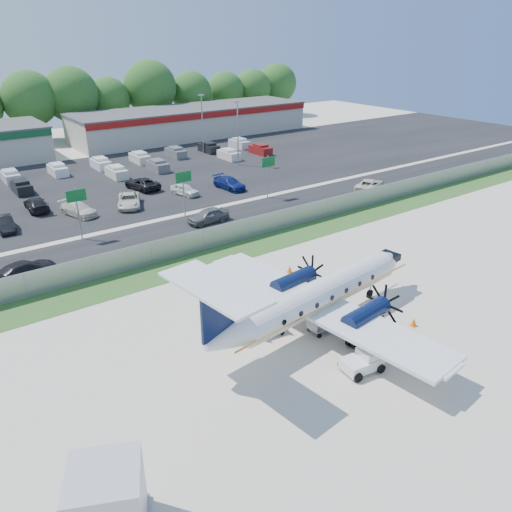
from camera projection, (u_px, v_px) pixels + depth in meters
ground at (307, 315)px, 34.48m from camera, size 170.00×170.00×0.00m
grass_verge at (216, 257)px, 43.34m from camera, size 170.00×4.00×0.02m
access_road at (178, 233)px, 48.50m from camera, size 170.00×8.00×0.02m
parking_lot at (101, 184)px, 64.00m from camera, size 170.00×32.00×0.02m
perimeter_fence at (203, 239)px, 44.40m from camera, size 120.00×0.06×1.99m
building_east at (193, 121)px, 93.07m from camera, size 44.40×12.40×5.24m
sign_left at (77, 203)px, 45.62m from camera, size 1.80×0.26×5.00m
sign_mid at (183, 183)px, 51.51m from camera, size 1.80×0.26×5.00m
sign_right at (268, 168)px, 57.41m from camera, size 1.80×0.26×5.00m
light_pole_ne at (238, 129)px, 71.09m from camera, size 0.90×0.35×9.09m
light_pole_se at (202, 120)px, 78.47m from camera, size 0.90×0.35×9.09m
tree_line at (33, 142)px, 89.10m from camera, size 112.00×6.00×14.00m
aircraft at (317, 296)px, 32.21m from camera, size 19.41×19.10×5.96m
pushback_tug at (363, 361)px, 28.67m from camera, size 2.45×1.89×1.24m
baggage_cart_near at (322, 325)px, 32.43m from camera, size 1.89×1.19×0.97m
baggage_cart_far at (270, 328)px, 32.16m from camera, size 1.84×1.24×0.91m
service_container at (108, 506)px, 18.83m from camera, size 3.90×3.90×3.26m
cone_nose at (368, 271)px, 40.25m from camera, size 0.34×0.34×0.48m
cone_port_wing at (414, 322)px, 33.10m from camera, size 0.41×0.41×0.59m
cone_starboard_wing at (290, 269)px, 40.48m from camera, size 0.44×0.44×0.62m
road_car_west at (27, 278)px, 39.69m from camera, size 5.27×3.17×1.43m
road_car_mid at (208, 222)px, 51.28m from camera, size 4.53×2.03×1.51m
road_car_east at (369, 191)px, 61.55m from camera, size 5.82×4.43×1.47m
parked_car_a at (6, 230)px, 49.27m from camera, size 1.65×4.37×1.42m
parked_car_b at (79, 215)px, 53.26m from camera, size 3.30×5.23×1.41m
parked_car_c at (130, 206)px, 55.96m from camera, size 4.22×5.66×1.43m
parked_car_d at (185, 195)px, 59.87m from camera, size 2.55×4.17×1.33m
parked_car_e at (229, 189)px, 62.26m from camera, size 2.44×5.14×1.45m
parked_car_f at (37, 210)px, 54.75m from camera, size 2.21×5.01×1.43m
parked_car_g at (143, 189)px, 62.09m from camera, size 3.39×5.59×1.45m
far_parking_rows at (88, 176)px, 67.69m from camera, size 56.00×10.00×1.60m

